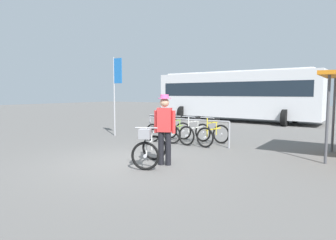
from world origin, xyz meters
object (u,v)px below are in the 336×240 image
(racked_bike_lime, at_px, (178,132))
(bus_distant, at_px, (236,93))
(featured_bicycle, at_px, (149,148))
(racked_bike_white, at_px, (195,133))
(person_with_featured_bike, at_px, (165,127))
(banner_flag, at_px, (116,81))
(racked_bike_yellow, at_px, (213,135))
(racked_bike_red, at_px, (162,130))

(racked_bike_lime, bearing_deg, bus_distant, 96.59)
(featured_bicycle, bearing_deg, racked_bike_white, 99.38)
(person_with_featured_bike, relative_size, bus_distant, 0.17)
(racked_bike_lime, height_order, banner_flag, banner_flag)
(racked_bike_yellow, height_order, banner_flag, banner_flag)
(person_with_featured_bike, relative_size, banner_flag, 0.54)
(racked_bike_yellow, relative_size, banner_flag, 0.37)
(racked_bike_yellow, xyz_separation_m, featured_bicycle, (-0.14, -3.39, 0.08))
(person_with_featured_bike, bearing_deg, racked_bike_white, 104.77)
(racked_bike_yellow, relative_size, person_with_featured_bike, 0.69)
(racked_bike_red, bearing_deg, featured_bicycle, -59.99)
(racked_bike_white, bearing_deg, banner_flag, -177.07)
(racked_bike_red, relative_size, featured_bicycle, 0.93)
(person_with_featured_bike, bearing_deg, bus_distant, 102.06)
(bus_distant, height_order, banner_flag, banner_flag)
(featured_bicycle, height_order, bus_distant, bus_distant)
(featured_bicycle, distance_m, person_with_featured_bike, 0.63)
(person_with_featured_bike, bearing_deg, racked_bike_red, 125.44)
(bus_distant, bearing_deg, racked_bike_red, -88.00)
(racked_bike_white, height_order, bus_distant, bus_distant)
(racked_bike_red, xyz_separation_m, banner_flag, (-2.10, -0.18, 1.86))
(banner_flag, bearing_deg, racked_bike_lime, 3.69)
(racked_bike_red, distance_m, racked_bike_yellow, 2.10)
(bus_distant, bearing_deg, racked_bike_yellow, -74.56)
(racked_bike_white, height_order, person_with_featured_bike, person_with_featured_bike)
(racked_bike_white, xyz_separation_m, racked_bike_yellow, (0.70, -0.00, 0.00))
(racked_bike_yellow, bearing_deg, racked_bike_white, 179.89)
(racked_bike_white, height_order, featured_bicycle, same)
(racked_bike_yellow, distance_m, featured_bicycle, 3.39)
(racked_bike_red, bearing_deg, racked_bike_lime, -0.10)
(racked_bike_red, height_order, banner_flag, banner_flag)
(bus_distant, xyz_separation_m, banner_flag, (-1.80, -8.89, 0.49))
(racked_bike_lime, relative_size, racked_bike_yellow, 1.00)
(banner_flag, bearing_deg, person_with_featured_bike, -34.21)
(racked_bike_white, xyz_separation_m, person_with_featured_bike, (0.82, -3.12, 0.58))
(racked_bike_red, xyz_separation_m, racked_bike_lime, (0.70, -0.00, 0.00))
(racked_bike_red, height_order, racked_bike_white, same)
(racked_bike_yellow, bearing_deg, featured_bicycle, -92.36)
(racked_bike_red, relative_size, racked_bike_yellow, 0.98)
(racked_bike_lime, height_order, racked_bike_yellow, same)
(racked_bike_lime, xyz_separation_m, racked_bike_yellow, (1.40, -0.00, -0.00))
(person_with_featured_bike, height_order, banner_flag, banner_flag)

